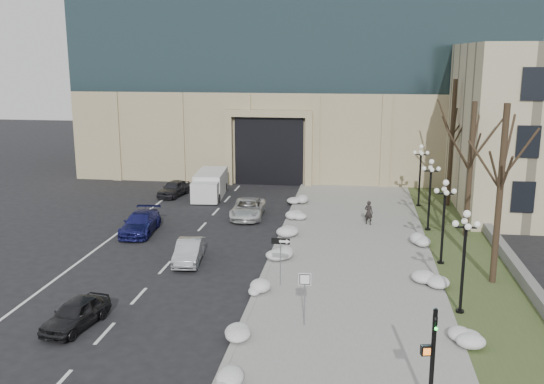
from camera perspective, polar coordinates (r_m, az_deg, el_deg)
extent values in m
plane|color=black|center=(23.06, -1.92, -16.31)|extent=(160.00, 160.00, 0.00)
cube|color=gray|center=(35.63, 7.57, -5.56)|extent=(9.00, 40.00, 0.12)
cube|color=gray|center=(35.91, 0.35, -5.28)|extent=(0.30, 40.00, 0.14)
cube|color=#3C4924|center=(36.21, 17.96, -5.81)|extent=(4.00, 40.00, 0.10)
cube|color=slate|center=(38.39, 20.44, -4.47)|extent=(0.50, 30.00, 0.70)
cube|color=tan|center=(62.50, 2.88, 6.16)|extent=(40.00, 20.00, 8.00)
cube|color=black|center=(54.00, -0.12, 4.05)|extent=(6.00, 2.50, 6.00)
cube|color=tan|center=(52.22, -0.34, 7.40)|extent=(7.50, 0.60, 0.60)
cube|color=tan|center=(53.24, -4.07, 3.90)|extent=(0.60, 0.60, 6.00)
cube|color=tan|center=(52.24, 3.48, 3.73)|extent=(0.60, 0.60, 6.00)
cube|color=black|center=(41.16, 22.53, -0.42)|extent=(1.40, 0.25, 2.00)
cube|color=black|center=(40.56, 22.95, 4.40)|extent=(1.40, 0.25, 2.00)
cube|color=black|center=(40.26, 23.39, 9.33)|extent=(1.40, 0.25, 2.00)
imported|color=black|center=(27.18, -17.99, -10.83)|extent=(2.07, 3.79, 1.22)
imported|color=#AEB1B6|center=(33.83, -7.83, -5.57)|extent=(1.75, 3.92, 1.25)
imported|color=navy|center=(39.79, -12.29, -2.86)|extent=(2.24, 4.79, 1.35)
imported|color=silver|center=(42.64, -2.29, -1.56)|extent=(2.37, 4.74, 1.29)
imported|color=#2E2E33|center=(49.65, -9.22, 0.34)|extent=(2.15, 3.98, 1.29)
imported|color=black|center=(40.90, 9.08, -1.93)|extent=(0.69, 0.59, 1.62)
cube|color=silver|center=(49.67, -5.76, 0.84)|extent=(2.54, 5.03, 1.95)
cube|color=silver|center=(46.87, -6.31, -0.02)|extent=(2.17, 1.72, 1.56)
cylinder|color=black|center=(47.35, -7.42, -0.58)|extent=(0.30, 0.70, 0.68)
cylinder|color=black|center=(47.03, -5.08, -0.62)|extent=(0.30, 0.70, 0.68)
cylinder|color=black|center=(51.37, -6.56, 0.50)|extent=(0.30, 0.70, 0.68)
cylinder|color=black|center=(51.08, -4.41, 0.47)|extent=(0.30, 0.70, 0.68)
cylinder|color=slate|center=(29.80, 0.81, -6.76)|extent=(0.06, 0.06, 2.48)
cube|color=black|center=(29.43, 0.82, -4.65)|extent=(0.91, 0.06, 0.31)
cube|color=white|center=(29.39, 1.09, -4.68)|extent=(0.43, 0.02, 0.11)
cone|color=white|center=(29.36, 1.55, -4.70)|extent=(0.22, 0.25, 0.25)
cylinder|color=slate|center=(25.65, 3.09, -10.23)|extent=(0.06, 0.06, 2.38)
cube|color=white|center=(25.28, 3.11, -8.20)|extent=(0.52, 0.07, 0.52)
cube|color=black|center=(25.26, 3.11, -8.22)|extent=(0.45, 0.03, 0.45)
cube|color=white|center=(25.25, 3.11, -8.22)|extent=(0.39, 0.03, 0.39)
cylinder|color=black|center=(20.22, 14.85, -15.33)|extent=(0.15, 0.15, 3.66)
imported|color=black|center=(19.70, 15.05, -12.27)|extent=(0.31, 0.83, 0.16)
sphere|color=#19E533|center=(19.56, 15.19, -12.31)|extent=(0.11, 0.11, 0.11)
cube|color=black|center=(19.94, 14.28, -14.23)|extent=(0.35, 0.25, 0.32)
cube|color=orange|center=(19.86, 14.38, -14.36)|extent=(0.23, 0.07, 0.23)
ellipsoid|color=white|center=(25.03, -2.58, -13.07)|extent=(1.10, 1.60, 0.36)
ellipsoid|color=white|center=(29.35, -1.11, -9.03)|extent=(1.10, 1.60, 0.36)
ellipsoid|color=white|center=(33.67, 0.91, -6.12)|extent=(1.10, 1.60, 0.36)
ellipsoid|color=white|center=(38.08, 1.50, -3.86)|extent=(1.10, 1.60, 0.36)
ellipsoid|color=white|center=(42.11, 2.36, -2.23)|extent=(1.10, 1.60, 0.36)
ellipsoid|color=white|center=(46.32, 2.38, -0.84)|extent=(1.10, 1.60, 0.36)
ellipsoid|color=white|center=(25.62, 17.33, -13.04)|extent=(1.10, 1.60, 0.36)
ellipsoid|color=white|center=(31.06, 14.60, -8.21)|extent=(1.10, 1.60, 0.36)
ellipsoid|color=white|center=(37.08, 14.18, -4.72)|extent=(1.10, 1.60, 0.36)
cylinder|color=black|center=(28.53, 17.26, -10.74)|extent=(0.36, 0.36, 0.20)
cylinder|color=black|center=(27.84, 17.52, -7.15)|extent=(0.14, 0.14, 4.00)
cylinder|color=black|center=(27.25, 17.80, -3.19)|extent=(0.10, 0.90, 0.10)
cylinder|color=black|center=(27.25, 17.80, -3.19)|extent=(0.90, 0.10, 0.10)
sphere|color=silver|center=(27.09, 17.88, -1.97)|extent=(0.32, 0.32, 0.32)
sphere|color=silver|center=(27.29, 18.75, -2.90)|extent=(0.28, 0.28, 0.28)
sphere|color=silver|center=(27.13, 16.88, -2.86)|extent=(0.28, 0.28, 0.28)
sphere|color=silver|center=(27.63, 17.67, -2.63)|extent=(0.28, 0.28, 0.28)
sphere|color=silver|center=(26.78, 17.98, -3.14)|extent=(0.28, 0.28, 0.28)
cylinder|color=black|center=(34.52, 15.59, -6.47)|extent=(0.36, 0.36, 0.20)
cylinder|color=black|center=(33.96, 15.78, -3.44)|extent=(0.14, 0.14, 4.00)
cylinder|color=black|center=(33.47, 15.99, -0.15)|extent=(0.10, 0.90, 0.10)
cylinder|color=black|center=(33.47, 15.99, -0.15)|extent=(0.90, 0.10, 0.10)
sphere|color=silver|center=(33.35, 16.05, 0.85)|extent=(0.32, 0.32, 0.32)
sphere|color=silver|center=(33.51, 16.76, 0.08)|extent=(0.28, 0.28, 0.28)
sphere|color=silver|center=(33.38, 15.24, 0.12)|extent=(0.28, 0.28, 0.28)
sphere|color=silver|center=(33.88, 15.90, 0.27)|extent=(0.28, 0.28, 0.28)
sphere|color=silver|center=(33.01, 16.11, -0.07)|extent=(0.28, 0.28, 0.28)
cylinder|color=black|center=(40.68, 14.44, -3.47)|extent=(0.36, 0.36, 0.20)
cylinder|color=black|center=(40.20, 14.59, -0.87)|extent=(0.14, 0.14, 4.00)
cylinder|color=black|center=(39.79, 14.75, 1.93)|extent=(0.10, 0.90, 0.10)
cylinder|color=black|center=(39.79, 14.75, 1.93)|extent=(0.90, 0.10, 0.10)
sphere|color=silver|center=(39.68, 14.80, 2.78)|extent=(0.32, 0.32, 0.32)
sphere|color=silver|center=(39.82, 15.40, 2.12)|extent=(0.28, 0.28, 0.28)
sphere|color=silver|center=(39.71, 14.12, 2.16)|extent=(0.28, 0.28, 0.28)
sphere|color=silver|center=(40.20, 14.69, 2.26)|extent=(0.28, 0.28, 0.28)
sphere|color=silver|center=(39.32, 14.83, 2.02)|extent=(0.28, 0.28, 0.28)
cylinder|color=black|center=(46.92, 13.60, -1.27)|extent=(0.36, 0.36, 0.20)
cylinder|color=black|center=(46.51, 13.72, 1.00)|extent=(0.14, 0.14, 4.00)
cylinder|color=black|center=(46.15, 13.85, 3.44)|extent=(0.10, 0.90, 0.10)
cylinder|color=black|center=(46.15, 13.85, 3.44)|extent=(0.90, 0.10, 0.10)
sphere|color=silver|center=(46.06, 13.89, 4.17)|extent=(0.32, 0.32, 0.32)
sphere|color=silver|center=(46.18, 14.42, 3.60)|extent=(0.28, 0.28, 0.28)
sphere|color=silver|center=(46.09, 13.30, 3.64)|extent=(0.28, 0.28, 0.28)
sphere|color=silver|center=(46.57, 13.81, 3.71)|extent=(0.28, 0.28, 0.28)
sphere|color=silver|center=(45.69, 13.91, 3.53)|extent=(0.28, 0.28, 0.28)
cylinder|color=black|center=(31.37, 20.63, -0.40)|extent=(0.32, 0.32, 9.00)
cylinder|color=black|center=(39.10, 18.14, 1.90)|extent=(0.32, 0.32, 8.50)
cylinder|color=black|center=(46.81, 16.52, 4.34)|extent=(0.32, 0.32, 9.50)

